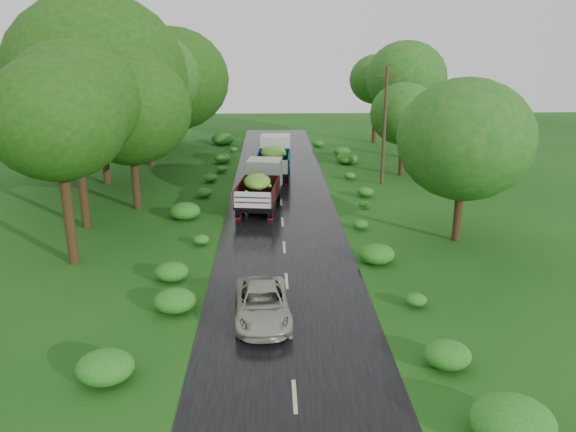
{
  "coord_description": "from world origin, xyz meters",
  "views": [
    {
      "loc": [
        -0.61,
        -17.67,
        9.74
      ],
      "look_at": [
        0.18,
        7.74,
        1.7
      ],
      "focal_mm": 35.0,
      "sensor_mm": 36.0,
      "label": 1
    }
  ],
  "objects_px": {
    "car": "(262,304)",
    "truck_near": "(261,184)",
    "truck_far": "(274,155)",
    "utility_pole": "(384,125)"
  },
  "relations": [
    {
      "from": "truck_far",
      "to": "utility_pole",
      "type": "xyz_separation_m",
      "value": [
        7.53,
        -2.62,
        2.58
      ]
    },
    {
      "from": "truck_near",
      "to": "car",
      "type": "xyz_separation_m",
      "value": [
        0.27,
        -14.39,
        -0.83
      ]
    },
    {
      "from": "utility_pole",
      "to": "car",
      "type": "bearing_deg",
      "value": -102.23
    },
    {
      "from": "truck_near",
      "to": "truck_far",
      "type": "relative_size",
      "value": 0.95
    },
    {
      "from": "truck_far",
      "to": "car",
      "type": "bearing_deg",
      "value": -88.31
    },
    {
      "from": "truck_far",
      "to": "car",
      "type": "distance_m",
      "value": 22.44
    },
    {
      "from": "truck_near",
      "to": "truck_far",
      "type": "bearing_deg",
      "value": 90.84
    },
    {
      "from": "truck_far",
      "to": "car",
      "type": "xyz_separation_m",
      "value": [
        -0.62,
        -22.41,
        -0.93
      ]
    },
    {
      "from": "car",
      "to": "truck_near",
      "type": "bearing_deg",
      "value": 87.75
    },
    {
      "from": "utility_pole",
      "to": "truck_far",
      "type": "bearing_deg",
      "value": 170.95
    }
  ]
}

